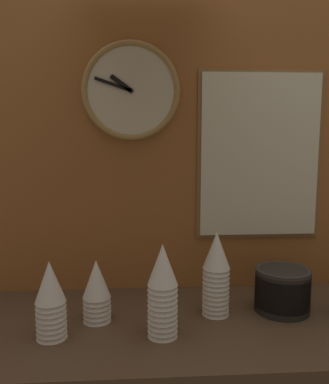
{
  "coord_description": "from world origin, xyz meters",
  "views": [
    {
      "loc": [
        -0.16,
        -1.11,
        0.53
      ],
      "look_at": [
        -0.09,
        0.04,
        0.37
      ],
      "focal_mm": 38.0,
      "sensor_mm": 36.0,
      "label": 1
    }
  ],
  "objects": [
    {
      "name": "cup_stack_left",
      "position": [
        -0.39,
        -0.08,
        0.1
      ],
      "size": [
        0.08,
        0.08,
        0.21
      ],
      "color": "white",
      "rests_on": "ground_plane"
    },
    {
      "name": "cup_stack_center",
      "position": [
        -0.1,
        -0.09,
        0.13
      ],
      "size": [
        0.08,
        0.08,
        0.25
      ],
      "color": "white",
      "rests_on": "ground_plane"
    },
    {
      "name": "bowl_stack_right",
      "position": [
        0.27,
        0.04,
        0.07
      ],
      "size": [
        0.17,
        0.17,
        0.13
      ],
      "color": "black",
      "rests_on": "ground_plane"
    },
    {
      "name": "wall_clock",
      "position": [
        -0.18,
        0.23,
        0.67
      ],
      "size": [
        0.32,
        0.03,
        0.32
      ],
      "color": "beige"
    },
    {
      "name": "wall_tiled_back",
      "position": [
        0.0,
        0.27,
        0.53
      ],
      "size": [
        1.6,
        0.03,
        1.05
      ],
      "color": "#A3602D",
      "rests_on": "ground_plane"
    },
    {
      "name": "ground_plane",
      "position": [
        0.0,
        0.0,
        -0.02
      ],
      "size": [
        1.6,
        0.56,
        0.04
      ],
      "primitive_type": "cube",
      "color": "#4C3826"
    },
    {
      "name": "cup_stack_center_left",
      "position": [
        -0.28,
        0.01,
        0.09
      ],
      "size": [
        0.08,
        0.08,
        0.18
      ],
      "color": "white",
      "rests_on": "ground_plane"
    },
    {
      "name": "menu_board",
      "position": [
        0.25,
        0.24,
        0.46
      ],
      "size": [
        0.43,
        0.01,
        0.57
      ],
      "color": "olive"
    },
    {
      "name": "cup_stack_center_right",
      "position": [
        0.06,
        0.03,
        0.13
      ],
      "size": [
        0.08,
        0.08,
        0.25
      ],
      "color": "white",
      "rests_on": "ground_plane"
    }
  ]
}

